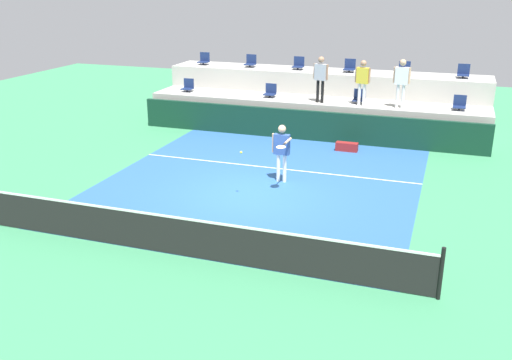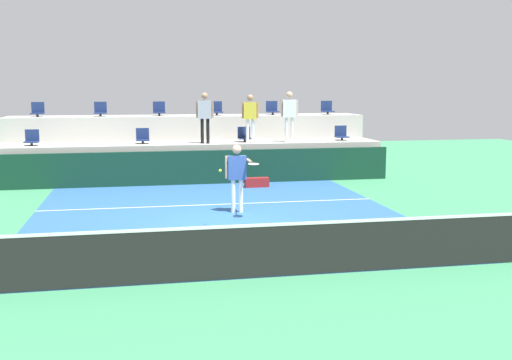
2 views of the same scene
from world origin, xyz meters
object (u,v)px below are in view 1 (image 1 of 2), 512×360
(stadium_chair_upper_mid_left, at_px, (298,64))
(stadium_chair_upper_mid_right, at_px, (350,67))
(spectator_leaning_on_rail, at_px, (321,75))
(stadium_chair_lower_far_left, at_px, (188,86))
(tennis_ball, at_px, (241,152))
(stadium_chair_lower_left, at_px, (270,92))
(tennis_player, at_px, (282,148))
(spectator_in_white, at_px, (402,79))
(stadium_chair_upper_left, at_px, (251,62))
(stadium_chair_upper_far_right, at_px, (463,72))
(stadium_chair_upper_right, at_px, (404,69))
(stadium_chair_lower_right, at_px, (359,97))
(equipment_bag, at_px, (347,147))
(stadium_chair_lower_far_right, at_px, (460,104))
(spectator_in_grey, at_px, (363,79))
(stadium_chair_upper_far_left, at_px, (204,60))

(stadium_chair_upper_mid_left, xyz_separation_m, stadium_chair_upper_mid_right, (2.12, 0.00, 0.00))
(spectator_leaning_on_rail, bearing_deg, stadium_chair_lower_far_left, 176.11)
(stadium_chair_upper_mid_right, xyz_separation_m, tennis_ball, (-1.14, -9.39, -1.01))
(stadium_chair_lower_left, distance_m, stadium_chair_upper_mid_right, 3.40)
(tennis_player, relative_size, spectator_leaning_on_rail, 1.00)
(spectator_in_white, xyz_separation_m, tennis_ball, (-3.39, -7.20, -1.00))
(stadium_chair_upper_left, height_order, spectator_leaning_on_rail, spectator_leaning_on_rail)
(stadium_chair_upper_far_right, bearing_deg, stadium_chair_upper_right, 180.00)
(stadium_chair_upper_left, bearing_deg, spectator_leaning_on_rail, -31.70)
(stadium_chair_upper_left, bearing_deg, stadium_chair_lower_right, -19.98)
(tennis_ball, xyz_separation_m, equipment_bag, (1.89, 5.39, -1.16))
(stadium_chair_lower_far_left, height_order, stadium_chair_upper_far_right, stadium_chair_upper_far_right)
(stadium_chair_upper_mid_left, height_order, equipment_bag, stadium_chair_upper_mid_left)
(stadium_chair_lower_far_right, height_order, tennis_ball, stadium_chair_lower_far_right)
(stadium_chair_upper_left, height_order, stadium_chair_upper_right, same)
(stadium_chair_upper_far_right, bearing_deg, equipment_bag, -131.80)
(stadium_chair_lower_far_right, xyz_separation_m, tennis_player, (-4.78, -5.98, -0.41))
(stadium_chair_upper_right, xyz_separation_m, spectator_in_grey, (-1.26, -2.18, -0.08))
(stadium_chair_lower_far_right, distance_m, tennis_ball, 9.33)
(stadium_chair_upper_right, bearing_deg, stadium_chair_upper_left, 180.00)
(stadium_chair_upper_mid_left, height_order, stadium_chair_upper_right, same)
(spectator_in_white, bearing_deg, stadium_chair_upper_left, 161.34)
(stadium_chair_upper_right, bearing_deg, stadium_chair_lower_right, -127.80)
(stadium_chair_upper_mid_right, bearing_deg, spectator_in_grey, -68.15)
(stadium_chair_upper_mid_right, xyz_separation_m, tennis_player, (-0.49, -7.78, -1.26))
(stadium_chair_lower_far_left, distance_m, spectator_leaning_on_rail, 5.71)
(stadium_chair_upper_mid_right, distance_m, spectator_leaning_on_rail, 2.29)
(tennis_player, bearing_deg, stadium_chair_upper_right, 71.38)
(spectator_leaning_on_rail, bearing_deg, stadium_chair_upper_far_right, 23.61)
(spectator_in_grey, bearing_deg, stadium_chair_upper_far_left, 163.23)
(stadium_chair_upper_right, bearing_deg, stadium_chair_lower_far_right, -39.85)
(stadium_chair_upper_far_left, bearing_deg, spectator_in_white, -14.21)
(equipment_bag, bearing_deg, spectator_in_grey, 86.00)
(stadium_chair_lower_left, height_order, stadium_chair_upper_right, stadium_chair_upper_right)
(stadium_chair_upper_left, distance_m, stadium_chair_upper_mid_right, 4.21)
(spectator_leaning_on_rail, bearing_deg, equipment_bag, -51.70)
(spectator_leaning_on_rail, distance_m, spectator_in_white, 2.93)
(stadium_chair_lower_far_left, height_order, stadium_chair_upper_mid_right, stadium_chair_upper_mid_right)
(stadium_chair_lower_far_left, relative_size, stadium_chair_lower_far_right, 1.00)
(stadium_chair_lower_far_left, height_order, stadium_chair_upper_left, stadium_chair_upper_left)
(stadium_chair_upper_right, height_order, spectator_in_white, spectator_in_white)
(stadium_chair_lower_left, distance_m, stadium_chair_upper_left, 2.47)
(stadium_chair_lower_left, xyz_separation_m, spectator_in_white, (5.01, -0.38, 0.84))
(tennis_player, distance_m, spectator_in_white, 6.36)
(stadium_chair_lower_far_right, bearing_deg, spectator_in_grey, -173.59)
(stadium_chair_lower_far_right, distance_m, stadium_chair_upper_left, 8.73)
(stadium_chair_upper_far_left, xyz_separation_m, stadium_chair_upper_mid_right, (6.37, 0.00, 0.00))
(stadium_chair_lower_far_left, distance_m, spectator_in_white, 8.62)
(stadium_chair_lower_right, xyz_separation_m, tennis_player, (-1.23, -5.98, -0.41))
(stadium_chair_upper_far_left, xyz_separation_m, stadium_chair_upper_left, (2.16, 0.00, 0.00))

